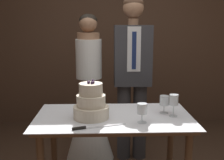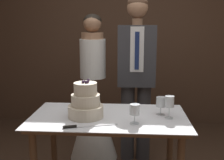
{
  "view_description": "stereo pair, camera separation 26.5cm",
  "coord_description": "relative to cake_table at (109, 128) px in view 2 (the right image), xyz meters",
  "views": [
    {
      "loc": [
        -0.22,
        -2.15,
        1.52
      ],
      "look_at": [
        -0.13,
        0.45,
        1.0
      ],
      "focal_mm": 45.0,
      "sensor_mm": 36.0,
      "label": 1
    },
    {
      "loc": [
        0.04,
        -2.15,
        1.52
      ],
      "look_at": [
        -0.13,
        0.45,
        1.0
      ],
      "focal_mm": 45.0,
      "sensor_mm": 36.0,
      "label": 2
    }
  ],
  "objects": [
    {
      "name": "bride",
      "position": [
        -0.24,
        0.81,
        -0.08
      ],
      "size": [
        0.54,
        0.54,
        1.62
      ],
      "color": "white",
      "rests_on": "ground_plane"
    },
    {
      "name": "wall_back",
      "position": [
        0.13,
        2.11,
        0.78
      ],
      "size": [
        5.09,
        0.12,
        2.91
      ],
      "primitive_type": "cube",
      "color": "#513828",
      "rests_on": "ground_plane"
    },
    {
      "name": "wine_glass_near",
      "position": [
        0.49,
        -0.02,
        0.24
      ],
      "size": [
        0.07,
        0.07,
        0.18
      ],
      "color": "silver",
      "rests_on": "cake_table"
    },
    {
      "name": "wine_glass_middle",
      "position": [
        0.43,
        0.06,
        0.21
      ],
      "size": [
        0.08,
        0.08,
        0.15
      ],
      "color": "silver",
      "rests_on": "cake_table"
    },
    {
      "name": "cake_knife",
      "position": [
        -0.19,
        -0.27,
        0.11
      ],
      "size": [
        0.4,
        0.14,
        0.02
      ],
      "rotation": [
        0.0,
        0.0,
        0.29
      ],
      "color": "silver",
      "rests_on": "cake_table"
    },
    {
      "name": "tiered_cake",
      "position": [
        -0.18,
        -0.03,
        0.22
      ],
      "size": [
        0.29,
        0.29,
        0.31
      ],
      "color": "beige",
      "rests_on": "cake_table"
    },
    {
      "name": "wine_glass_far",
      "position": [
        0.21,
        -0.16,
        0.21
      ],
      "size": [
        0.08,
        0.08,
        0.15
      ],
      "color": "silver",
      "rests_on": "cake_table"
    },
    {
      "name": "groom",
      "position": [
        0.24,
        0.81,
        0.34
      ],
      "size": [
        0.4,
        0.25,
        1.79
      ],
      "color": "#38383D",
      "rests_on": "ground_plane"
    },
    {
      "name": "cake_table",
      "position": [
        0.0,
        0.0,
        0.0
      ],
      "size": [
        1.28,
        0.72,
        0.78
      ],
      "color": "brown",
      "rests_on": "ground_plane"
    }
  ]
}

